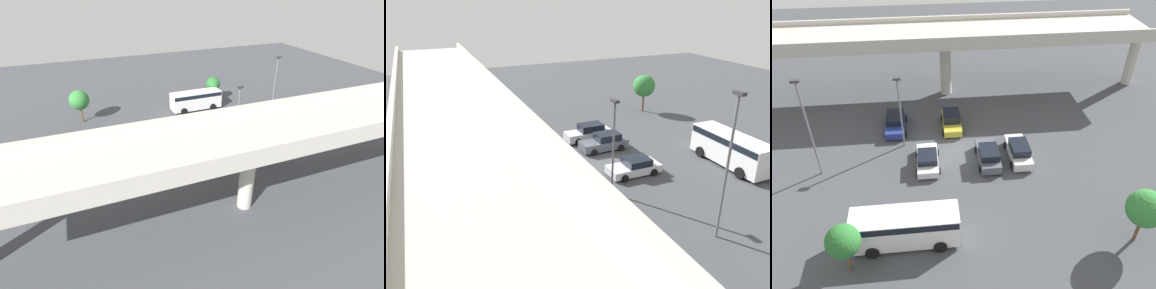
% 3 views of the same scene
% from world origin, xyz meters
% --- Properties ---
extents(ground_plane, '(97.28, 97.28, 0.00)m').
position_xyz_m(ground_plane, '(0.00, 0.00, 0.00)').
color(ground_plane, '#424449').
extents(highway_overpass, '(46.67, 7.10, 8.15)m').
position_xyz_m(highway_overpass, '(0.00, 11.87, 6.81)').
color(highway_overpass, '#BCB7AD').
rests_on(highway_overpass, ground_plane).
extents(parked_car_0, '(2.20, 4.53, 1.50)m').
position_xyz_m(parked_car_0, '(-5.77, 4.71, 0.73)').
color(parked_car_0, navy).
rests_on(parked_car_0, ground_plane).
extents(parked_car_1, '(2.16, 4.40, 1.39)m').
position_xyz_m(parked_car_1, '(-2.67, -1.67, 0.64)').
color(parked_car_1, silver).
rests_on(parked_car_1, ground_plane).
extents(parked_car_2, '(2.08, 4.46, 1.60)m').
position_xyz_m(parked_car_2, '(0.01, 4.41, 0.75)').
color(parked_car_2, gold).
rests_on(parked_car_2, ground_plane).
extents(parked_car_3, '(2.07, 4.51, 1.62)m').
position_xyz_m(parked_car_3, '(2.89, -1.75, 0.75)').
color(parked_car_3, '#515660').
rests_on(parked_car_3, ground_plane).
extents(parked_car_4, '(2.04, 4.75, 1.67)m').
position_xyz_m(parked_car_4, '(5.77, -1.47, 0.77)').
color(parked_car_4, silver).
rests_on(parked_car_4, ground_plane).
extents(shuttle_bus, '(7.60, 2.62, 2.74)m').
position_xyz_m(shuttle_bus, '(-4.45, -10.19, 1.64)').
color(shuttle_bus, white).
rests_on(shuttle_bus, ground_plane).
extents(lamp_post_near_aisle, '(0.70, 0.35, 9.17)m').
position_xyz_m(lamp_post_near_aisle, '(-12.09, -1.79, 5.29)').
color(lamp_post_near_aisle, slate).
rests_on(lamp_post_near_aisle, ground_plane).
extents(lamp_post_mid_lot, '(0.70, 0.35, 7.28)m').
position_xyz_m(lamp_post_mid_lot, '(-4.87, 1.63, 4.32)').
color(lamp_post_mid_lot, slate).
rests_on(lamp_post_mid_lot, ground_plane).
extents(tree_front_centre, '(2.68, 2.68, 4.57)m').
position_xyz_m(tree_front_centre, '(12.01, -11.88, 3.21)').
color(tree_front_centre, brown).
rests_on(tree_front_centre, ground_plane).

